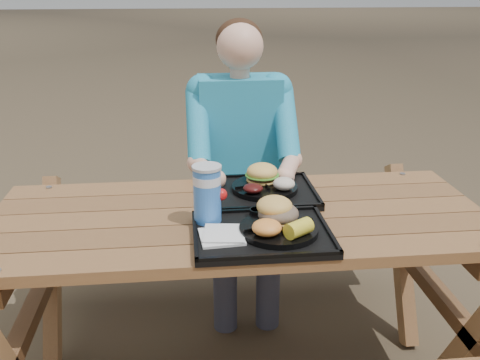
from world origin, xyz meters
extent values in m
cube|color=black|center=(0.05, -0.20, 0.76)|extent=(0.45, 0.35, 0.02)
cube|color=black|center=(0.09, 0.16, 0.76)|extent=(0.45, 0.35, 0.02)
cylinder|color=black|center=(0.11, -0.21, 0.78)|extent=(0.26, 0.26, 0.02)
cylinder|color=black|center=(0.12, 0.17, 0.78)|extent=(0.26, 0.26, 0.02)
cube|color=silver|center=(-0.08, -0.23, 0.78)|extent=(0.15, 0.15, 0.02)
cylinder|color=blue|center=(-0.12, -0.09, 0.87)|extent=(0.09, 0.09, 0.19)
cylinder|color=#310506|center=(0.05, -0.09, 0.79)|extent=(0.05, 0.05, 0.03)
cylinder|color=gold|center=(0.11, -0.08, 0.78)|extent=(0.04, 0.04, 0.03)
ellipsoid|color=#FA9E41|center=(0.06, -0.26, 0.81)|extent=(0.10, 0.10, 0.05)
cube|color=black|center=(-0.08, 0.17, 0.77)|extent=(0.06, 0.15, 0.01)
ellipsoid|color=#410E0D|center=(0.06, 0.10, 0.81)|extent=(0.08, 0.08, 0.03)
ellipsoid|color=beige|center=(0.18, 0.12, 0.81)|extent=(0.08, 0.08, 0.05)
camera|label=1|loc=(-0.19, -1.77, 1.55)|focal=40.00mm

